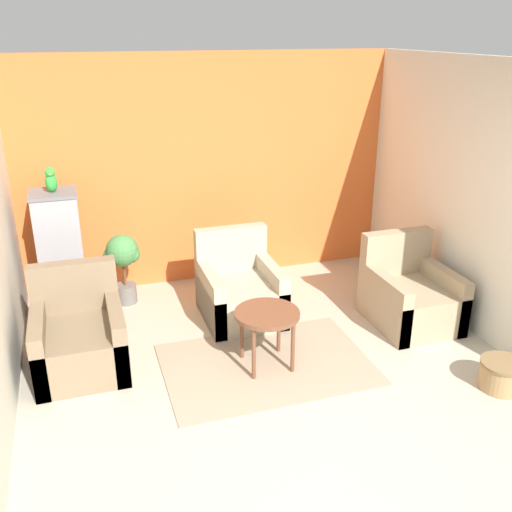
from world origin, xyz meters
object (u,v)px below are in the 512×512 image
(potted_plant, at_px, (123,259))
(armchair_right, at_px, (409,297))
(armchair_left, at_px, (80,339))
(coffee_table, at_px, (267,318))
(birdcage, at_px, (61,255))
(wicker_basket, at_px, (502,374))
(armchair_middle, at_px, (240,292))
(parrot, at_px, (51,180))

(potted_plant, bearing_deg, armchair_right, -26.43)
(armchair_left, bearing_deg, potted_plant, 66.68)
(coffee_table, bearing_deg, birdcage, 135.24)
(birdcage, relative_size, wicker_basket, 3.47)
(armchair_left, xyz_separation_m, armchair_middle, (1.59, 0.48, 0.00))
(armchair_middle, relative_size, parrot, 3.50)
(armchair_right, xyz_separation_m, armchair_middle, (-1.59, 0.64, 0.00))
(armchair_right, bearing_deg, parrot, 158.13)
(armchair_middle, height_order, wicker_basket, armchair_middle)
(armchair_right, distance_m, armchair_middle, 1.72)
(armchair_middle, xyz_separation_m, parrot, (-1.70, 0.68, 1.14))
(wicker_basket, bearing_deg, armchair_middle, 132.11)
(coffee_table, xyz_separation_m, parrot, (-1.66, 1.65, 0.94))
(parrot, bearing_deg, potted_plant, 1.27)
(armchair_middle, relative_size, birdcage, 0.67)
(coffee_table, height_order, armchair_left, armchair_left)
(coffee_table, height_order, parrot, parrot)
(armchair_left, distance_m, wicker_basket, 3.59)
(potted_plant, bearing_deg, coffee_table, -57.63)
(parrot, bearing_deg, birdcage, -90.00)
(armchair_left, relative_size, parrot, 3.50)
(coffee_table, relative_size, birdcage, 0.44)
(armchair_left, xyz_separation_m, parrot, (-0.10, 1.16, 1.14))
(wicker_basket, bearing_deg, armchair_left, 156.84)
(armchair_right, xyz_separation_m, wicker_basket, (0.11, -1.25, -0.14))
(armchair_left, height_order, birdcage, birdcage)
(armchair_right, bearing_deg, potted_plant, 153.57)
(armchair_left, relative_size, birdcage, 0.67)
(armchair_left, distance_m, parrot, 1.63)
(armchair_middle, height_order, birdcage, birdcage)
(armchair_left, distance_m, armchair_right, 3.19)
(birdcage, distance_m, parrot, 0.78)
(coffee_table, bearing_deg, armchair_right, 11.34)
(birdcage, height_order, potted_plant, birdcage)
(armchair_right, height_order, parrot, parrot)
(armchair_left, bearing_deg, parrot, 95.02)
(coffee_table, height_order, armchair_right, armchair_right)
(coffee_table, xyz_separation_m, armchair_left, (-1.56, 0.49, -0.19))
(coffee_table, relative_size, wicker_basket, 1.51)
(armchair_middle, bearing_deg, potted_plant, 147.55)
(birdcage, bearing_deg, armchair_left, -84.97)
(birdcage, bearing_deg, parrot, 90.00)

